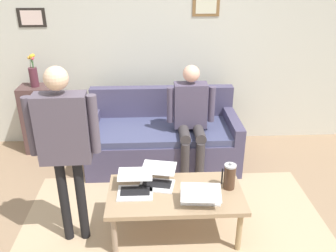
# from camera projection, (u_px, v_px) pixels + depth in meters

# --- Properties ---
(ground_plane) EXTENTS (7.68, 7.68, 0.00)m
(ground_plane) POSITION_uv_depth(u_px,v_px,m) (170.00, 247.00, 3.13)
(ground_plane) COLOR #93765A
(area_rug) EXTENTS (2.92, 2.12, 0.01)m
(area_rug) POSITION_uv_depth(u_px,v_px,m) (176.00, 238.00, 3.22)
(area_rug) COLOR tan
(area_rug) RESTS_ON ground_plane
(back_wall) EXTENTS (7.04, 0.11, 2.70)m
(back_wall) POSITION_uv_depth(u_px,v_px,m) (161.00, 43.00, 4.56)
(back_wall) COLOR silver
(back_wall) RESTS_ON ground_plane
(couch) EXTENTS (1.81, 0.87, 0.88)m
(couch) POSITION_uv_depth(u_px,v_px,m) (163.00, 139.00, 4.38)
(couch) COLOR #474260
(couch) RESTS_ON ground_plane
(coffee_table) EXTENTS (1.20, 0.64, 0.44)m
(coffee_table) POSITION_uv_depth(u_px,v_px,m) (175.00, 197.00, 3.15)
(coffee_table) COLOR #9E8160
(coffee_table) RESTS_ON ground_plane
(laptop_left) EXTENTS (0.36, 0.34, 0.15)m
(laptop_left) POSITION_uv_depth(u_px,v_px,m) (200.00, 196.00, 3.01)
(laptop_left) COLOR silver
(laptop_left) RESTS_ON coffee_table
(laptop_center) EXTENTS (0.38, 0.40, 0.13)m
(laptop_center) POSITION_uv_depth(u_px,v_px,m) (157.00, 179.00, 3.24)
(laptop_center) COLOR silver
(laptop_center) RESTS_ON coffee_table
(laptop_right) EXTENTS (0.31, 0.35, 0.13)m
(laptop_right) POSITION_uv_depth(u_px,v_px,m) (135.00, 186.00, 3.13)
(laptop_right) COLOR silver
(laptop_right) RESTS_ON coffee_table
(french_press) EXTENTS (0.13, 0.11, 0.27)m
(french_press) POSITION_uv_depth(u_px,v_px,m) (229.00, 176.00, 3.14)
(french_press) COLOR #4C3323
(french_press) RESTS_ON coffee_table
(side_shelf) EXTENTS (0.42, 0.32, 0.89)m
(side_shelf) POSITION_uv_depth(u_px,v_px,m) (41.00, 119.00, 4.60)
(side_shelf) COLOR #4F3535
(side_shelf) RESTS_ON ground_plane
(flower_vase) EXTENTS (0.10, 0.10, 0.41)m
(flower_vase) POSITION_uv_depth(u_px,v_px,m) (33.00, 74.00, 4.35)
(flower_vase) COLOR #542733
(flower_vase) RESTS_ON side_shelf
(person_standing) EXTENTS (0.57, 0.19, 1.61)m
(person_standing) POSITION_uv_depth(u_px,v_px,m) (64.00, 137.00, 2.81)
(person_standing) COLOR black
(person_standing) RESTS_ON ground_plane
(person_seated) EXTENTS (0.55, 0.51, 1.28)m
(person_seated) POSITION_uv_depth(u_px,v_px,m) (191.00, 114.00, 4.01)
(person_seated) COLOR #3B3637
(person_seated) RESTS_ON ground_plane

